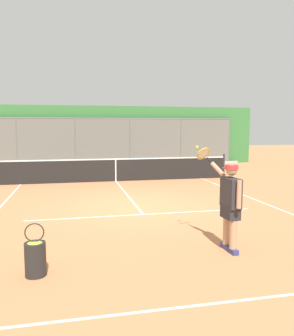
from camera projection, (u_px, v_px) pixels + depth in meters
ground_plane at (136, 206)px, 9.87m from camera, size 60.00×60.00×0.00m
court_line_markings at (145, 216)px, 8.74m from camera, size 7.66×10.37×0.01m
fence_backdrop at (102, 136)px, 20.50m from camera, size 18.79×1.37×3.50m
tennis_net at (116, 170)px, 14.41m from camera, size 9.84×0.09×1.07m
tennis_player at (230, 201)px, 6.22m from camera, size 0.51×1.34×1.89m
ball_basket at (35, 257)px, 5.22m from camera, size 0.32×0.32×0.83m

